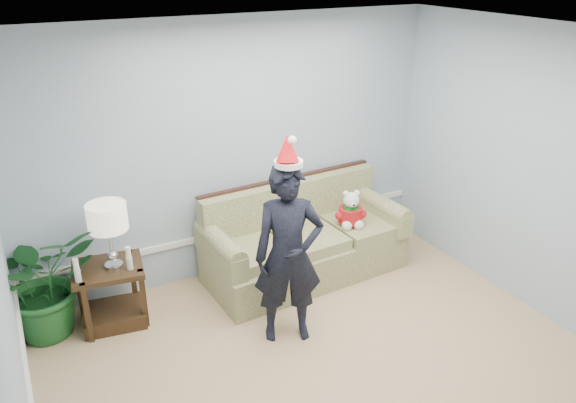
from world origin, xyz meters
The scene contains 10 objects.
room_shell centered at (0.00, 0.00, 1.35)m, with size 4.54×5.04×2.74m.
wainscot_trim centered at (-1.18, 1.18, 0.45)m, with size 4.49×4.99×0.06m.
sofa centered at (0.58, 2.06, 0.35)m, with size 2.16×1.02×0.99m.
side_table centered at (-1.45, 2.08, 0.23)m, with size 0.69×0.61×0.60m.
table_lamp centered at (-1.39, 2.05, 1.08)m, with size 0.35×0.35×0.62m.
candle_pair centered at (-1.50, 1.95, 0.71)m, with size 0.51×0.06×0.22m.
houseplant centered at (-2.00, 2.22, 0.52)m, with size 0.94×0.81×1.04m, color #185322.
man centered at (-0.08, 1.15, 0.83)m, with size 0.60×0.40×1.66m, color black.
santa_hat centered at (-0.08, 1.16, 1.77)m, with size 0.31×0.33×0.28m.
teddy_bear centered at (1.07, 1.89, 0.67)m, with size 0.32×0.32×0.41m.
Camera 1 is at (-2.05, -2.60, 3.22)m, focal length 35.00 mm.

